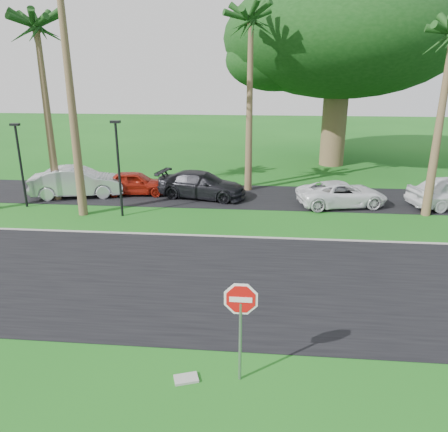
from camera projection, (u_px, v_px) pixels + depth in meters
name	position (u px, v px, depth m)	size (l,w,h in m)	color
ground	(229.00, 311.00, 13.07)	(120.00, 120.00, 0.00)	#155515
road	(234.00, 280.00, 14.96)	(120.00, 8.00, 0.02)	black
parking_strip	(247.00, 196.00, 24.87)	(120.00, 5.00, 0.02)	black
curb	(240.00, 237.00, 18.77)	(120.00, 0.12, 0.06)	gray
stop_sign_near	(241.00, 312.00, 9.63)	(1.05, 0.07, 2.62)	gray
palm_left_mid	(37.00, 31.00, 21.62)	(5.00, 5.00, 10.00)	brown
palm_center	(251.00, 25.00, 23.38)	(5.00, 5.00, 10.50)	brown
canopy_tree	(341.00, 38.00, 30.47)	(16.50, 16.50, 13.12)	brown
streetlight_left	(20.00, 160.00, 22.26)	(0.45, 0.25, 4.34)	black
streetlight_right	(118.00, 163.00, 20.78)	(0.45, 0.25, 4.64)	black
car_silver	(78.00, 182.00, 24.64)	(1.78, 5.09, 1.68)	#B2B5BA
car_red	(135.00, 183.00, 25.10)	(1.59, 3.95, 1.35)	maroon
car_dark	(202.00, 185.00, 24.46)	(2.04, 5.01, 1.45)	black
car_minivan	(342.00, 194.00, 22.94)	(2.15, 4.67, 1.30)	white
utility_slab	(186.00, 379.00, 10.15)	(0.55, 0.35, 0.06)	#96968F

